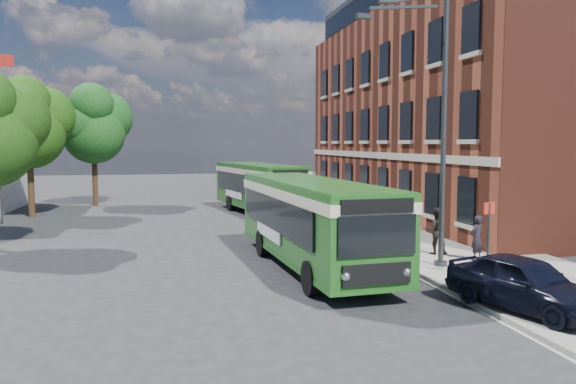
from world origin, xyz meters
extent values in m
plane|color=#28282A|center=(0.00, 0.00, 0.00)|extent=(120.00, 120.00, 0.00)
cube|color=gray|center=(7.00, 8.00, 0.07)|extent=(6.00, 48.00, 0.15)
cube|color=beige|center=(3.95, 8.00, 0.01)|extent=(0.12, 48.00, 0.01)
cube|color=maroon|center=(14.00, 12.00, 6.00)|extent=(12.00, 26.00, 12.00)
cube|color=#B9B39C|center=(7.96, 12.00, 3.60)|extent=(0.12, 26.00, 0.35)
cube|color=red|center=(-12.05, 13.00, 8.60)|extent=(0.90, 0.02, 0.60)
cylinder|color=#343639|center=(5.20, -2.00, 0.15)|extent=(0.44, 0.44, 0.30)
cylinder|color=#343639|center=(5.20, -2.00, 4.50)|extent=(0.18, 0.18, 9.00)
cube|color=#343639|center=(3.96, -1.40, 8.80)|extent=(2.58, 0.46, 0.37)
cube|color=#343639|center=(2.73, -3.08, 8.55)|extent=(0.55, 0.22, 0.16)
cube|color=#343639|center=(2.73, -0.92, 8.55)|extent=(0.55, 0.22, 0.16)
cylinder|color=#343639|center=(5.60, -4.20, 1.25)|extent=(0.08, 0.08, 2.50)
cube|color=red|center=(5.60, -4.20, 2.35)|extent=(0.35, 0.04, 0.35)
cube|color=#205D1B|center=(1.00, -0.71, 1.77)|extent=(3.23, 10.56, 2.45)
cube|color=#205D1B|center=(1.00, -0.71, 0.50)|extent=(3.27, 10.60, 0.14)
cube|color=black|center=(-0.30, -0.50, 1.90)|extent=(0.69, 8.59, 1.10)
cube|color=black|center=(2.26, -0.32, 1.90)|extent=(0.69, 8.59, 1.10)
cube|color=#ECE5C2|center=(1.00, -0.71, 2.60)|extent=(3.29, 10.62, 0.32)
cube|color=#205D1B|center=(1.00, -0.71, 2.96)|extent=(3.12, 10.45, 0.12)
cube|color=black|center=(1.37, -5.93, 1.95)|extent=(2.15, 0.23, 1.05)
cube|color=black|center=(1.37, -5.94, 2.70)|extent=(2.00, 0.22, 0.38)
cube|color=black|center=(1.37, -5.94, 0.95)|extent=(1.90, 0.21, 0.55)
sphere|color=silver|center=(0.52, -5.98, 0.95)|extent=(0.26, 0.26, 0.26)
sphere|color=silver|center=(2.22, -5.86, 0.95)|extent=(0.26, 0.26, 0.26)
cube|color=black|center=(0.63, 4.51, 2.00)|extent=(2.00, 0.22, 0.90)
cube|color=white|center=(-0.36, 0.20, 1.15)|extent=(0.27, 3.19, 0.45)
cylinder|color=black|center=(0.07, -4.19, 0.50)|extent=(0.35, 1.02, 1.00)
cylinder|color=black|center=(2.41, -4.02, 0.50)|extent=(0.35, 1.02, 1.00)
cylinder|color=black|center=(-0.34, 1.60, 0.50)|extent=(0.35, 1.02, 1.00)
cylinder|color=black|center=(2.00, 1.77, 0.50)|extent=(0.35, 1.02, 1.00)
cube|color=#1C5116|center=(1.63, 14.51, 1.77)|extent=(4.32, 10.04, 2.45)
cube|color=#1C5116|center=(1.63, 14.51, 0.50)|extent=(4.36, 10.09, 0.14)
cube|color=black|center=(0.31, 14.56, 1.90)|extent=(1.60, 7.81, 1.10)
cube|color=black|center=(2.83, 15.05, 1.90)|extent=(1.60, 7.81, 1.10)
cube|color=beige|center=(1.63, 14.51, 2.60)|extent=(4.39, 10.11, 0.32)
cube|color=#1C5116|center=(1.63, 14.51, 2.96)|extent=(4.20, 9.92, 0.12)
cube|color=black|center=(2.57, 9.70, 1.95)|extent=(2.13, 0.49, 1.05)
cube|color=black|center=(2.57, 9.69, 2.70)|extent=(1.98, 0.46, 0.38)
cube|color=black|center=(2.57, 9.69, 0.95)|extent=(1.88, 0.44, 0.55)
sphere|color=silver|center=(1.73, 9.55, 0.95)|extent=(0.26, 0.26, 0.26)
sphere|color=silver|center=(3.40, 9.87, 0.95)|extent=(0.26, 0.26, 0.26)
cube|color=black|center=(0.69, 19.32, 2.00)|extent=(1.98, 0.46, 0.90)
cube|color=white|center=(0.17, 15.24, 1.15)|extent=(0.65, 3.15, 0.45)
cylinder|color=black|center=(1.07, 11.27, 0.50)|extent=(0.47, 1.04, 1.00)
cylinder|color=black|center=(3.36, 11.72, 0.50)|extent=(0.47, 1.04, 1.00)
cylinder|color=black|center=(0.08, 16.32, 0.50)|extent=(0.47, 1.04, 1.00)
cylinder|color=black|center=(2.38, 16.76, 0.50)|extent=(0.47, 1.04, 1.00)
imported|color=black|center=(4.80, -7.12, 0.84)|extent=(2.86, 4.37, 1.38)
imported|color=black|center=(6.83, -1.50, 0.95)|extent=(0.70, 0.60, 1.61)
imported|color=black|center=(5.97, -0.13, 1.03)|extent=(1.01, 0.89, 1.76)
sphere|color=#1C4210|center=(-10.01, 5.60, 5.26)|extent=(3.09, 3.09, 3.09)
cylinder|color=#352313|center=(-11.57, 15.57, 1.72)|extent=(0.36, 0.36, 3.44)
sphere|color=#1E470F|center=(-11.57, 15.57, 4.84)|extent=(4.06, 4.06, 4.06)
sphere|color=#1E470F|center=(-10.78, 16.19, 5.86)|extent=(3.44, 3.44, 3.44)
sphere|color=#1E470F|center=(-12.27, 15.02, 5.47)|extent=(3.12, 3.12, 3.12)
sphere|color=#1E470F|center=(-11.57, 14.79, 6.64)|extent=(2.81, 2.81, 2.81)
cylinder|color=#352313|center=(-8.66, 20.89, 1.77)|extent=(0.36, 0.36, 3.54)
sphere|color=#1A4A19|center=(-8.66, 20.89, 4.98)|extent=(4.18, 4.18, 4.18)
sphere|color=#1A4A19|center=(-7.85, 21.54, 6.03)|extent=(3.54, 3.54, 3.54)
sphere|color=#1A4A19|center=(-9.38, 20.33, 5.63)|extent=(3.22, 3.22, 3.22)
sphere|color=#1A4A19|center=(-8.66, 20.09, 6.83)|extent=(2.89, 2.89, 2.89)
camera|label=1|loc=(-3.83, -19.24, 4.30)|focal=35.00mm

